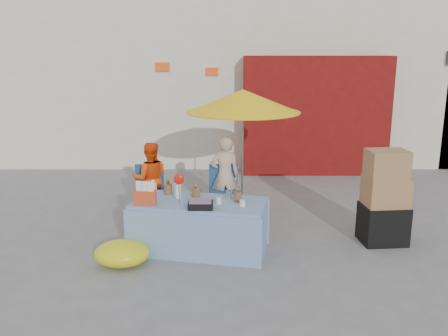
{
  "coord_description": "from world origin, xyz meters",
  "views": [
    {
      "loc": [
        0.15,
        -6.27,
        2.71
      ],
      "look_at": [
        0.16,
        0.6,
        1.0
      ],
      "focal_mm": 38.0,
      "sensor_mm": 36.0,
      "label": 1
    }
  ],
  "objects_px": {
    "umbrella": "(243,101)",
    "chair_left": "(150,201)",
    "market_table": "(199,225)",
    "chair_right": "(225,201)",
    "box_stack": "(385,201)",
    "vendor_beige": "(225,176)",
    "vendor_orange": "(150,178)"
  },
  "relations": [
    {
      "from": "market_table",
      "to": "chair_left",
      "type": "relative_size",
      "value": 2.33
    },
    {
      "from": "chair_left",
      "to": "chair_right",
      "type": "bearing_deg",
      "value": -6.57
    },
    {
      "from": "market_table",
      "to": "box_stack",
      "type": "relative_size",
      "value": 1.45
    },
    {
      "from": "market_table",
      "to": "chair_right",
      "type": "bearing_deg",
      "value": 87.2
    },
    {
      "from": "chair_right",
      "to": "umbrella",
      "type": "bearing_deg",
      "value": 36.72
    },
    {
      "from": "chair_left",
      "to": "vendor_orange",
      "type": "height_order",
      "value": "vendor_orange"
    },
    {
      "from": "vendor_beige",
      "to": "umbrella",
      "type": "bearing_deg",
      "value": -160.0
    },
    {
      "from": "vendor_beige",
      "to": "umbrella",
      "type": "relative_size",
      "value": 0.64
    },
    {
      "from": "market_table",
      "to": "umbrella",
      "type": "relative_size",
      "value": 0.95
    },
    {
      "from": "chair_right",
      "to": "umbrella",
      "type": "height_order",
      "value": "umbrella"
    },
    {
      "from": "vendor_beige",
      "to": "box_stack",
      "type": "distance_m",
      "value": 2.6
    },
    {
      "from": "chair_left",
      "to": "umbrella",
      "type": "distance_m",
      "value": 2.27
    },
    {
      "from": "chair_right",
      "to": "box_stack",
      "type": "xyz_separation_m",
      "value": [
        2.28,
        -1.12,
        0.38
      ]
    },
    {
      "from": "chair_right",
      "to": "market_table",
      "type": "bearing_deg",
      "value": -111.14
    },
    {
      "from": "market_table",
      "to": "vendor_beige",
      "type": "height_order",
      "value": "vendor_beige"
    },
    {
      "from": "chair_left",
      "to": "chair_right",
      "type": "relative_size",
      "value": 1.0
    },
    {
      "from": "box_stack",
      "to": "market_table",
      "type": "bearing_deg",
      "value": -174.21
    },
    {
      "from": "market_table",
      "to": "chair_right",
      "type": "relative_size",
      "value": 2.33
    },
    {
      "from": "chair_left",
      "to": "box_stack",
      "type": "relative_size",
      "value": 0.62
    },
    {
      "from": "vendor_orange",
      "to": "umbrella",
      "type": "xyz_separation_m",
      "value": [
        1.55,
        0.15,
        1.27
      ]
    },
    {
      "from": "chair_left",
      "to": "market_table",
      "type": "bearing_deg",
      "value": -63.94
    },
    {
      "from": "market_table",
      "to": "umbrella",
      "type": "height_order",
      "value": "umbrella"
    },
    {
      "from": "vendor_orange",
      "to": "box_stack",
      "type": "bearing_deg",
      "value": 153.83
    },
    {
      "from": "chair_right",
      "to": "vendor_beige",
      "type": "relative_size",
      "value": 0.64
    },
    {
      "from": "umbrella",
      "to": "vendor_beige",
      "type": "bearing_deg",
      "value": -153.43
    },
    {
      "from": "vendor_orange",
      "to": "box_stack",
      "type": "height_order",
      "value": "box_stack"
    },
    {
      "from": "box_stack",
      "to": "chair_right",
      "type": "bearing_deg",
      "value": 153.78
    },
    {
      "from": "umbrella",
      "to": "box_stack",
      "type": "relative_size",
      "value": 1.53
    },
    {
      "from": "chair_right",
      "to": "umbrella",
      "type": "xyz_separation_m",
      "value": [
        0.3,
        0.28,
        1.64
      ]
    },
    {
      "from": "chair_left",
      "to": "box_stack",
      "type": "bearing_deg",
      "value": -24.2
    },
    {
      "from": "umbrella",
      "to": "chair_left",
      "type": "bearing_deg",
      "value": -169.62
    },
    {
      "from": "market_table",
      "to": "umbrella",
      "type": "xyz_separation_m",
      "value": [
        0.66,
        1.67,
        1.53
      ]
    }
  ]
}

